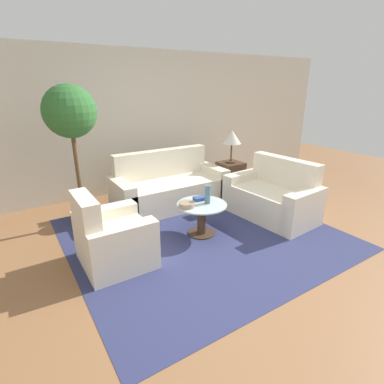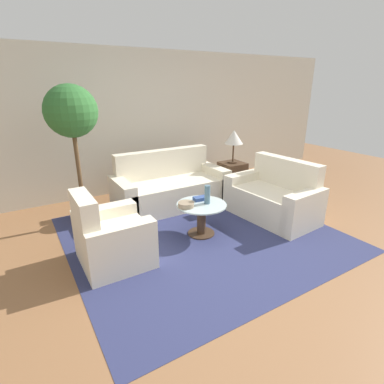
{
  "view_description": "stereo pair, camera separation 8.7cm",
  "coord_description": "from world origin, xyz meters",
  "px_view_note": "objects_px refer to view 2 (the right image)",
  "views": [
    {
      "loc": [
        -2.04,
        -2.44,
        2.0
      ],
      "look_at": [
        0.1,
        0.93,
        0.55
      ],
      "focal_mm": 28.0,
      "sensor_mm": 36.0,
      "label": 1
    },
    {
      "loc": [
        -1.97,
        -2.48,
        2.0
      ],
      "look_at": [
        0.1,
        0.93,
        0.55
      ],
      "focal_mm": 28.0,
      "sensor_mm": 36.0,
      "label": 2
    }
  ],
  "objects_px": {
    "vase": "(207,195)",
    "potted_plant": "(73,123)",
    "table_lamp": "(234,138)",
    "sofa_main": "(170,188)",
    "loveseat": "(274,199)",
    "book_stack": "(201,198)",
    "coffee_table": "(201,215)",
    "bowl": "(186,205)",
    "armchair": "(109,240)"
  },
  "relations": [
    {
      "from": "vase",
      "to": "potted_plant",
      "type": "bearing_deg",
      "value": 138.11
    },
    {
      "from": "table_lamp",
      "to": "vase",
      "type": "height_order",
      "value": "table_lamp"
    },
    {
      "from": "sofa_main",
      "to": "loveseat",
      "type": "distance_m",
      "value": 1.75
    },
    {
      "from": "table_lamp",
      "to": "book_stack",
      "type": "xyz_separation_m",
      "value": [
        -1.38,
        -1.02,
        -0.58
      ]
    },
    {
      "from": "coffee_table",
      "to": "loveseat",
      "type": "bearing_deg",
      "value": -3.86
    },
    {
      "from": "potted_plant",
      "to": "bowl",
      "type": "xyz_separation_m",
      "value": [
        1.08,
        -1.2,
        -1.01
      ]
    },
    {
      "from": "armchair",
      "to": "coffee_table",
      "type": "relative_size",
      "value": 1.3
    },
    {
      "from": "loveseat",
      "to": "book_stack",
      "type": "xyz_separation_m",
      "value": [
        -1.24,
        0.22,
        0.18
      ]
    },
    {
      "from": "loveseat",
      "to": "sofa_main",
      "type": "bearing_deg",
      "value": -141.82
    },
    {
      "from": "table_lamp",
      "to": "potted_plant",
      "type": "relative_size",
      "value": 0.3
    },
    {
      "from": "table_lamp",
      "to": "book_stack",
      "type": "distance_m",
      "value": 1.81
    },
    {
      "from": "coffee_table",
      "to": "book_stack",
      "type": "height_order",
      "value": "book_stack"
    },
    {
      "from": "armchair",
      "to": "bowl",
      "type": "height_order",
      "value": "armchair"
    },
    {
      "from": "vase",
      "to": "bowl",
      "type": "relative_size",
      "value": 1.21
    },
    {
      "from": "vase",
      "to": "book_stack",
      "type": "xyz_separation_m",
      "value": [
        -0.0,
        0.15,
        -0.1
      ]
    },
    {
      "from": "armchair",
      "to": "loveseat",
      "type": "relative_size",
      "value": 0.62
    },
    {
      "from": "book_stack",
      "to": "bowl",
      "type": "bearing_deg",
      "value": -153.79
    },
    {
      "from": "potted_plant",
      "to": "coffee_table",
      "type": "bearing_deg",
      "value": -43.1
    },
    {
      "from": "loveseat",
      "to": "book_stack",
      "type": "relative_size",
      "value": 6.58
    },
    {
      "from": "table_lamp",
      "to": "coffee_table",
      "type": "bearing_deg",
      "value": -141.44
    },
    {
      "from": "loveseat",
      "to": "vase",
      "type": "bearing_deg",
      "value": -97.64
    },
    {
      "from": "potted_plant",
      "to": "table_lamp",
      "type": "bearing_deg",
      "value": -1.41
    },
    {
      "from": "book_stack",
      "to": "potted_plant",
      "type": "bearing_deg",
      "value": 147.91
    },
    {
      "from": "bowl",
      "to": "loveseat",
      "type": "bearing_deg",
      "value": -4.07
    },
    {
      "from": "sofa_main",
      "to": "potted_plant",
      "type": "xyz_separation_m",
      "value": [
        -1.43,
        0.03,
        1.19
      ]
    },
    {
      "from": "bowl",
      "to": "vase",
      "type": "bearing_deg",
      "value": -7.58
    },
    {
      "from": "loveseat",
      "to": "bowl",
      "type": "bearing_deg",
      "value": -98.53
    },
    {
      "from": "loveseat",
      "to": "book_stack",
      "type": "distance_m",
      "value": 1.27
    },
    {
      "from": "vase",
      "to": "book_stack",
      "type": "distance_m",
      "value": 0.19
    },
    {
      "from": "potted_plant",
      "to": "book_stack",
      "type": "xyz_separation_m",
      "value": [
        1.38,
        -1.09,
        -1.02
      ]
    },
    {
      "from": "sofa_main",
      "to": "vase",
      "type": "bearing_deg",
      "value": -92.09
    },
    {
      "from": "potted_plant",
      "to": "book_stack",
      "type": "height_order",
      "value": "potted_plant"
    },
    {
      "from": "book_stack",
      "to": "coffee_table",
      "type": "bearing_deg",
      "value": -113.21
    },
    {
      "from": "loveseat",
      "to": "table_lamp",
      "type": "bearing_deg",
      "value": 169.08
    },
    {
      "from": "sofa_main",
      "to": "potted_plant",
      "type": "bearing_deg",
      "value": 178.99
    },
    {
      "from": "table_lamp",
      "to": "bowl",
      "type": "xyz_separation_m",
      "value": [
        -1.68,
        -1.14,
        -0.57
      ]
    },
    {
      "from": "coffee_table",
      "to": "bowl",
      "type": "xyz_separation_m",
      "value": [
        -0.23,
        0.02,
        0.19
      ]
    },
    {
      "from": "sofa_main",
      "to": "potted_plant",
      "type": "height_order",
      "value": "potted_plant"
    },
    {
      "from": "table_lamp",
      "to": "potted_plant",
      "type": "height_order",
      "value": "potted_plant"
    },
    {
      "from": "vase",
      "to": "armchair",
      "type": "bearing_deg",
      "value": -178.82
    },
    {
      "from": "table_lamp",
      "to": "vase",
      "type": "xyz_separation_m",
      "value": [
        -1.37,
        -1.18,
        -0.47
      ]
    },
    {
      "from": "armchair",
      "to": "bowl",
      "type": "xyz_separation_m",
      "value": [
        1.07,
        0.07,
        0.19
      ]
    },
    {
      "from": "bowl",
      "to": "book_stack",
      "type": "bearing_deg",
      "value": 20.01
    },
    {
      "from": "armchair",
      "to": "coffee_table",
      "type": "distance_m",
      "value": 1.3
    },
    {
      "from": "sofa_main",
      "to": "table_lamp",
      "type": "height_order",
      "value": "table_lamp"
    },
    {
      "from": "armchair",
      "to": "book_stack",
      "type": "distance_m",
      "value": 1.4
    },
    {
      "from": "book_stack",
      "to": "sofa_main",
      "type": "bearing_deg",
      "value": 93.58
    },
    {
      "from": "vase",
      "to": "bowl",
      "type": "distance_m",
      "value": 0.33
    },
    {
      "from": "book_stack",
      "to": "table_lamp",
      "type": "bearing_deg",
      "value": 42.85
    },
    {
      "from": "coffee_table",
      "to": "potted_plant",
      "type": "xyz_separation_m",
      "value": [
        -1.31,
        1.23,
        1.2
      ]
    }
  ]
}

